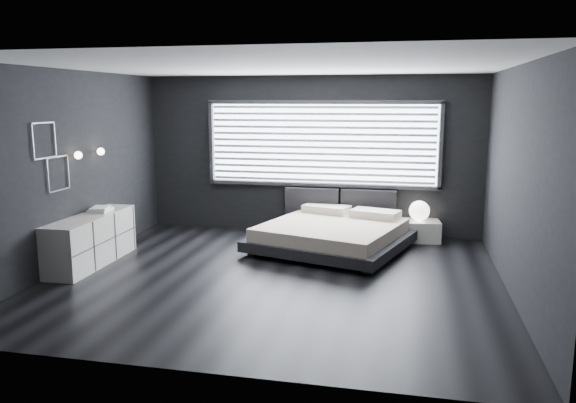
# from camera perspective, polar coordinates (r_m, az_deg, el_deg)

# --- Properties ---
(room) EXTENTS (6.04, 6.00, 2.80)m
(room) POSITION_cam_1_polar(r_m,az_deg,el_deg) (7.36, -1.40, 2.67)
(room) COLOR black
(room) RESTS_ON ground
(window) EXTENTS (4.14, 0.09, 1.52)m
(window) POSITION_cam_1_polar(r_m,az_deg,el_deg) (9.93, 3.40, 5.86)
(window) COLOR white
(window) RESTS_ON ground
(headboard) EXTENTS (1.96, 0.16, 0.52)m
(headboard) POSITION_cam_1_polar(r_m,az_deg,el_deg) (9.97, 5.30, -0.19)
(headboard) COLOR black
(headboard) RESTS_ON ground
(sconce_near) EXTENTS (0.18, 0.11, 0.11)m
(sconce_near) POSITION_cam_1_polar(r_m,az_deg,el_deg) (8.53, -20.55, 4.42)
(sconce_near) COLOR silver
(sconce_near) RESTS_ON ground
(sconce_far) EXTENTS (0.18, 0.11, 0.11)m
(sconce_far) POSITION_cam_1_polar(r_m,az_deg,el_deg) (9.04, -18.51, 4.84)
(sconce_far) COLOR silver
(sconce_far) RESTS_ON ground
(wall_art_upper) EXTENTS (0.01, 0.48, 0.48)m
(wall_art_upper) POSITION_cam_1_polar(r_m,az_deg,el_deg) (8.07, -23.51, 5.71)
(wall_art_upper) COLOR #47474C
(wall_art_upper) RESTS_ON ground
(wall_art_lower) EXTENTS (0.01, 0.48, 0.48)m
(wall_art_lower) POSITION_cam_1_polar(r_m,az_deg,el_deg) (8.32, -22.29, 2.65)
(wall_art_lower) COLOR #47474C
(wall_art_lower) RESTS_ON ground
(bed) EXTENTS (2.70, 2.63, 0.57)m
(bed) POSITION_cam_1_polar(r_m,az_deg,el_deg) (9.01, 4.52, -3.30)
(bed) COLOR black
(bed) RESTS_ON ground
(nightstand) EXTENTS (0.66, 0.57, 0.35)m
(nightstand) POSITION_cam_1_polar(r_m,az_deg,el_deg) (9.84, 13.38, -2.90)
(nightstand) COLOR silver
(nightstand) RESTS_ON ground
(orb_lamp) EXTENTS (0.34, 0.34, 0.34)m
(orb_lamp) POSITION_cam_1_polar(r_m,az_deg,el_deg) (9.75, 13.20, -0.93)
(orb_lamp) COLOR white
(orb_lamp) RESTS_ON nightstand
(dresser) EXTENTS (0.55, 1.82, 0.72)m
(dresser) POSITION_cam_1_polar(r_m,az_deg,el_deg) (8.70, -19.36, -3.69)
(dresser) COLOR silver
(dresser) RESTS_ON ground
(book_stack) EXTENTS (0.32, 0.40, 0.07)m
(book_stack) POSITION_cam_1_polar(r_m,az_deg,el_deg) (8.87, -18.54, -0.76)
(book_stack) COLOR white
(book_stack) RESTS_ON dresser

